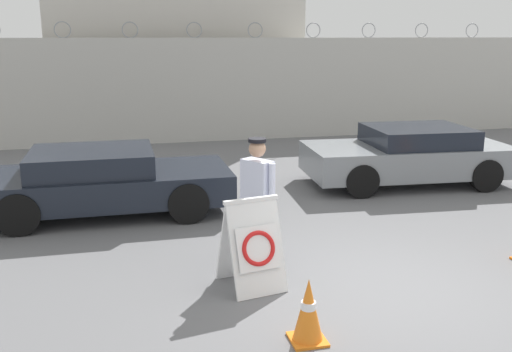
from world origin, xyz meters
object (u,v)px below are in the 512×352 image
object	(u,v)px
security_guard	(257,195)
parked_car_rear_sedan	(409,155)
parked_car_front_coupe	(103,181)
barricade_sign	(253,244)
traffic_cone_far	(308,311)

from	to	relation	value
security_guard	parked_car_rear_sedan	bearing A→B (deg)	-81.65
security_guard	parked_car_front_coupe	xyz separation A→B (m)	(-2.15, 3.01, -0.41)
barricade_sign	traffic_cone_far	size ratio (longest dim) A/B	1.67
barricade_sign	traffic_cone_far	bearing A→B (deg)	-90.61
security_guard	barricade_sign	bearing A→B (deg)	129.20
parked_car_front_coupe	traffic_cone_far	bearing A→B (deg)	-66.90
traffic_cone_far	parked_car_rear_sedan	world-z (taller)	parked_car_rear_sedan
barricade_sign	security_guard	distance (m)	0.85
barricade_sign	parked_car_rear_sedan	xyz separation A→B (m)	(4.53, 4.37, 0.05)
parked_car_rear_sedan	barricade_sign	bearing A→B (deg)	47.59
barricade_sign	security_guard	xyz separation A→B (m)	(0.23, 0.69, 0.44)
parked_car_front_coupe	parked_car_rear_sedan	distance (m)	6.48
parked_car_rear_sedan	traffic_cone_far	bearing A→B (deg)	57.40
security_guard	traffic_cone_far	xyz separation A→B (m)	(0.03, -2.14, -0.68)
parked_car_front_coupe	parked_car_rear_sedan	bearing A→B (deg)	6.11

